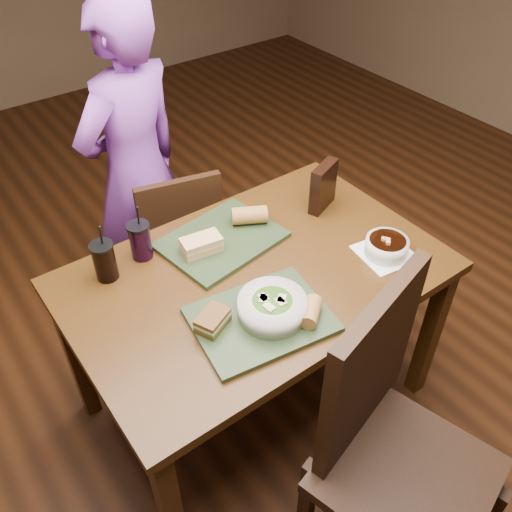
# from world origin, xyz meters

# --- Properties ---
(ground) EXTENTS (6.00, 6.00, 0.00)m
(ground) POSITION_xyz_m (0.00, 0.00, 0.00)
(ground) COLOR #381C0B
(ground) RESTS_ON ground
(dining_table) EXTENTS (1.30, 0.85, 0.75)m
(dining_table) POSITION_xyz_m (0.00, 0.00, 0.66)
(dining_table) COLOR #41270D
(dining_table) RESTS_ON ground
(chair_near) EXTENTS (0.57, 0.57, 1.07)m
(chair_near) POSITION_xyz_m (-0.01, -0.66, 0.59)
(chair_near) COLOR black
(chair_near) RESTS_ON ground
(chair_far) EXTENTS (0.44, 0.44, 0.83)m
(chair_far) POSITION_xyz_m (0.01, 0.63, 0.46)
(chair_far) COLOR black
(chair_far) RESTS_ON ground
(diner) EXTENTS (0.64, 0.52, 1.52)m
(diner) POSITION_xyz_m (-0.05, 0.82, 0.76)
(diner) COLOR purple
(diner) RESTS_ON ground
(tray_near) EXTENTS (0.46, 0.38, 0.02)m
(tray_near) POSITION_xyz_m (-0.13, -0.20, 0.76)
(tray_near) COLOR #24341B
(tray_near) RESTS_ON dining_table
(tray_far) EXTENTS (0.46, 0.38, 0.02)m
(tray_far) POSITION_xyz_m (-0.01, 0.21, 0.76)
(tray_far) COLOR #24341B
(tray_far) RESTS_ON dining_table
(salad_bowl) EXTENTS (0.22, 0.22, 0.07)m
(salad_bowl) POSITION_xyz_m (-0.09, -0.21, 0.80)
(salad_bowl) COLOR silver
(salad_bowl) RESTS_ON tray_near
(soup_bowl) EXTENTS (0.21, 0.21, 0.08)m
(soup_bowl) POSITION_xyz_m (0.43, -0.20, 0.78)
(soup_bowl) COLOR white
(soup_bowl) RESTS_ON dining_table
(sandwich_near) EXTENTS (0.13, 0.11, 0.05)m
(sandwich_near) POSITION_xyz_m (-0.27, -0.14, 0.79)
(sandwich_near) COLOR #593819
(sandwich_near) RESTS_ON tray_near
(sandwich_far) EXTENTS (0.15, 0.10, 0.06)m
(sandwich_far) POSITION_xyz_m (-0.10, 0.19, 0.80)
(sandwich_far) COLOR tan
(sandwich_far) RESTS_ON tray_far
(baguette_near) EXTENTS (0.12, 0.11, 0.05)m
(baguette_near) POSITION_xyz_m (-0.00, -0.29, 0.79)
(baguette_near) COLOR #AD7533
(baguette_near) RESTS_ON tray_near
(baguette_far) EXTENTS (0.15, 0.12, 0.07)m
(baguette_far) POSITION_xyz_m (0.13, 0.22, 0.80)
(baguette_far) COLOR #AD7533
(baguette_far) RESTS_ON tray_far
(cup_cola) EXTENTS (0.08, 0.08, 0.22)m
(cup_cola) POSITION_xyz_m (-0.43, 0.28, 0.82)
(cup_cola) COLOR black
(cup_cola) RESTS_ON dining_table
(cup_berry) EXTENTS (0.08, 0.08, 0.22)m
(cup_berry) POSITION_xyz_m (-0.28, 0.31, 0.82)
(cup_berry) COLOR black
(cup_berry) RESTS_ON dining_table
(chip_bag) EXTENTS (0.15, 0.09, 0.19)m
(chip_bag) POSITION_xyz_m (0.44, 0.15, 0.85)
(chip_bag) COLOR black
(chip_bag) RESTS_ON dining_table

